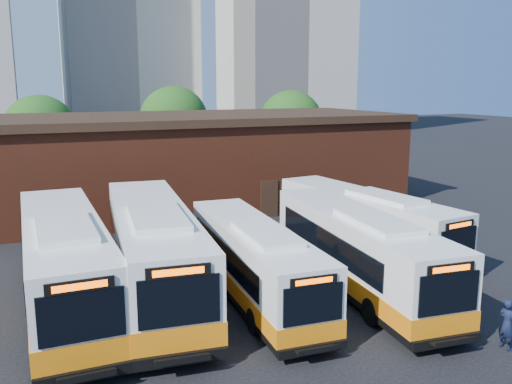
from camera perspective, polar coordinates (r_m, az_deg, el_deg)
name	(u,v)px	position (r m, az deg, el deg)	size (l,w,h in m)	color
ground	(346,302)	(22.06, 9.41, -11.39)	(220.00, 220.00, 0.00)	black
bus_farwest	(64,265)	(22.10, -19.51, -7.26)	(2.95, 13.51, 3.67)	white
bus_west	(153,253)	(22.49, -10.74, -6.34)	(4.23, 14.04, 3.77)	white
bus_midwest	(254,264)	(21.77, -0.22, -7.57)	(3.02, 11.52, 3.11)	white
bus_mideast	(358,253)	(23.05, 10.64, -6.37)	(3.70, 12.58, 3.38)	white
bus_east	(364,224)	(27.97, 11.34, -3.37)	(3.92, 12.21, 3.28)	white
transit_worker	(507,324)	(19.71, 24.92, -12.49)	(0.62, 0.40, 1.69)	black
depot_building	(197,158)	(39.07, -6.27, 3.54)	(28.60, 12.60, 6.40)	maroon
tree_west	(41,131)	(49.27, -21.73, 6.01)	(6.00, 6.00, 7.65)	#382314
tree_mid	(174,121)	(52.87, -8.63, 7.44)	(6.56, 6.56, 8.36)	#382314
tree_east	(291,122)	(53.92, 3.68, 7.35)	(6.24, 6.24, 7.96)	#382314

